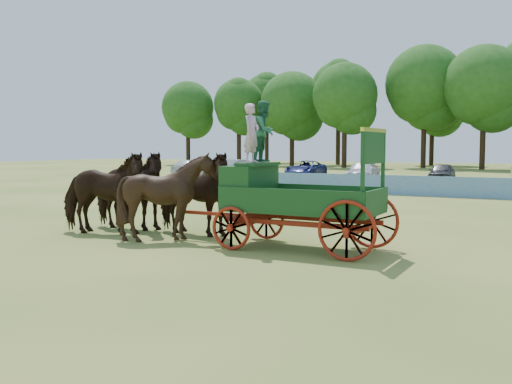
% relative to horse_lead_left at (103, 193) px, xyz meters
% --- Properties ---
extents(ground, '(160.00, 160.00, 0.00)m').
position_rel_horse_lead_left_xyz_m(ground, '(9.02, -0.55, -1.21)').
color(ground, tan).
rests_on(ground, ground).
extents(horse_lead_left, '(3.11, 2.00, 2.43)m').
position_rel_horse_lead_left_xyz_m(horse_lead_left, '(0.00, 0.00, 0.00)').
color(horse_lead_left, black).
rests_on(horse_lead_left, ground).
extents(horse_lead_right, '(2.94, 1.46, 2.43)m').
position_rel_horse_lead_left_xyz_m(horse_lead_right, '(0.00, 1.10, 0.00)').
color(horse_lead_right, black).
rests_on(horse_lead_right, ground).
extents(horse_wheel_left, '(2.44, 2.23, 2.43)m').
position_rel_horse_lead_left_xyz_m(horse_wheel_left, '(2.40, 0.00, 0.00)').
color(horse_wheel_left, black).
rests_on(horse_wheel_left, ground).
extents(horse_wheel_right, '(2.95, 1.50, 2.43)m').
position_rel_horse_lead_left_xyz_m(horse_wheel_right, '(2.40, 1.10, 0.00)').
color(horse_wheel_right, black).
rests_on(horse_wheel_right, ground).
extents(farm_dray, '(6.00, 2.00, 3.76)m').
position_rel_horse_lead_left_xyz_m(farm_dray, '(5.35, 0.59, 0.44)').
color(farm_dray, '#A32210').
rests_on(farm_dray, ground).
extents(sponsor_banner, '(26.00, 0.08, 1.05)m').
position_rel_horse_lead_left_xyz_m(sponsor_banner, '(8.02, 17.45, -0.69)').
color(sponsor_banner, '#1C5C9B').
rests_on(sponsor_banner, ground).
extents(parked_cars, '(44.55, 6.87, 1.52)m').
position_rel_horse_lead_left_xyz_m(parked_cars, '(4.23, 29.30, -0.50)').
color(parked_cars, silver).
rests_on(parked_cars, ground).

